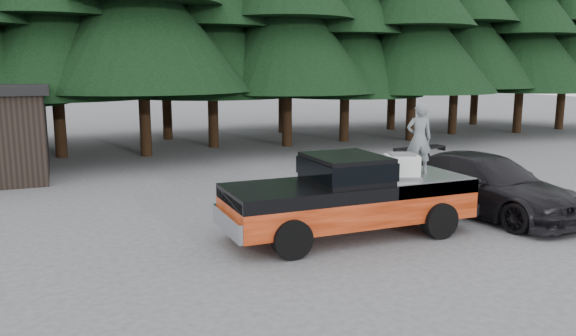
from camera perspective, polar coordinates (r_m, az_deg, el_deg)
name	(u,v)px	position (r m, az deg, el deg)	size (l,w,h in m)	color
ground	(296,248)	(12.39, 0.83, -8.16)	(120.00, 120.00, 0.00)	#4B4B4E
pickup_truck	(349,208)	(13.18, 6.18, -4.07)	(6.00, 2.04, 1.33)	#E85224
truck_cab	(346,168)	(12.93, 5.87, 0.01)	(1.66, 1.90, 0.59)	black
air_compressor	(402,167)	(13.48, 11.47, 0.12)	(0.75, 0.62, 0.52)	silver
man_on_bed	(419,139)	(14.05, 13.17, 2.93)	(0.62, 0.41, 1.71)	slate
parked_car	(486,185)	(16.00, 19.43, -1.60)	(2.21, 5.42, 1.57)	black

